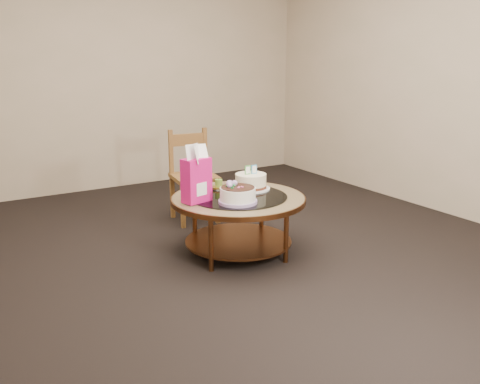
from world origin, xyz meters
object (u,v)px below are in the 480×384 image
decorated_cake (238,196)px  dining_chair (193,175)px  coffee_table (238,206)px  cream_cake (251,182)px  gift_bag (196,174)px

decorated_cake → dining_chair: dining_chair is taller
coffee_table → cream_cake: size_ratio=3.35×
coffee_table → cream_cake: 0.27m
coffee_table → dining_chair: dining_chair is taller
coffee_table → gift_bag: size_ratio=2.46×
coffee_table → decorated_cake: size_ratio=3.64×
coffee_table → decorated_cake: (-0.10, -0.16, 0.13)m
decorated_cake → cream_cake: 0.40m
decorated_cake → dining_chair: size_ratio=0.34×
decorated_cake → cream_cake: (0.29, 0.28, 0.01)m
gift_bag → coffee_table: bearing=-18.8°
coffee_table → gift_bag: gift_bag is taller
decorated_cake → dining_chair: (0.19, 1.10, -0.09)m
cream_cake → decorated_cake: bearing=-131.5°
cream_cake → coffee_table: bearing=-142.6°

